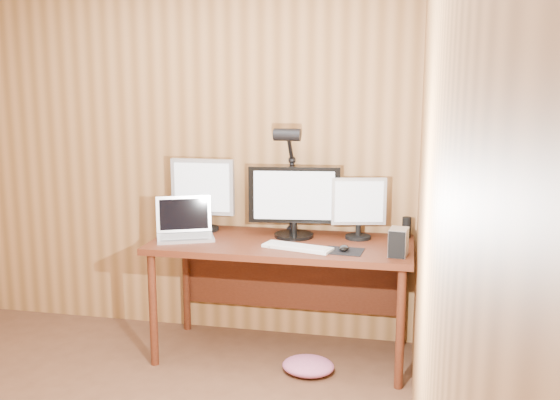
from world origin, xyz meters
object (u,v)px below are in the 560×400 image
(desk, at_px, (284,257))
(desk_lamp, at_px, (289,164))
(keyboard, at_px, (297,247))
(monitor_right, at_px, (359,206))
(monitor_center, at_px, (294,201))
(speaker, at_px, (406,227))
(monitor_left, at_px, (203,192))
(mouse, at_px, (344,248))
(laptop, at_px, (185,227))
(phone, at_px, (272,245))
(hard_drive, at_px, (398,242))

(desk, distance_m, desk_lamp, 0.59)
(desk, xyz_separation_m, keyboard, (0.13, -0.22, 0.13))
(monitor_right, bearing_deg, keyboard, -148.34)
(monitor_center, height_order, speaker, monitor_center)
(monitor_left, relative_size, speaker, 3.61)
(monitor_center, distance_m, speaker, 0.73)
(desk, xyz_separation_m, speaker, (0.75, 0.19, 0.19))
(monitor_center, xyz_separation_m, monitor_left, (-0.62, 0.05, 0.02))
(monitor_center, bearing_deg, monitor_right, -2.32)
(monitor_center, bearing_deg, mouse, -46.86)
(keyboard, height_order, desk_lamp, desk_lamp)
(monitor_left, relative_size, laptop, 1.11)
(speaker, bearing_deg, phone, -154.55)
(phone, relative_size, desk_lamp, 0.16)
(monitor_center, bearing_deg, phone, -117.13)
(laptop, distance_m, hard_drive, 1.35)
(laptop, relative_size, keyboard, 0.98)
(keyboard, bearing_deg, monitor_center, 119.40)
(monitor_center, xyz_separation_m, keyboard, (0.07, -0.28, -0.22))
(desk, distance_m, laptop, 0.66)
(monitor_left, xyz_separation_m, monitor_right, (1.02, -0.02, -0.05))
(keyboard, xyz_separation_m, desk_lamp, (-0.12, 0.37, 0.44))
(monitor_right, height_order, phone, monitor_right)
(desk, bearing_deg, mouse, -29.31)
(hard_drive, bearing_deg, monitor_left, 171.31)
(monitor_right, distance_m, phone, 0.61)
(monitor_right, xyz_separation_m, desk_lamp, (-0.45, 0.05, 0.25))
(monitor_left, height_order, mouse, monitor_left)
(monitor_right, relative_size, phone, 3.36)
(monitor_right, height_order, laptop, monitor_right)
(desk_lamp, bearing_deg, speaker, 9.23)
(monitor_right, xyz_separation_m, keyboard, (-0.33, -0.32, -0.20))
(laptop, bearing_deg, keyboard, -33.42)
(monitor_center, relative_size, monitor_right, 1.49)
(desk, height_order, mouse, mouse)
(laptop, height_order, speaker, laptop)
(desk, bearing_deg, monitor_right, 12.06)
(hard_drive, xyz_separation_m, speaker, (0.04, 0.44, -0.01))
(laptop, height_order, keyboard, laptop)
(desk, relative_size, speaker, 12.12)
(monitor_right, bearing_deg, hard_drive, -66.29)
(desk, relative_size, phone, 13.89)
(desk, bearing_deg, keyboard, -60.26)
(phone, bearing_deg, keyboard, -28.11)
(phone, height_order, speaker, speaker)
(desk_lamp, bearing_deg, monitor_left, -170.87)
(hard_drive, bearing_deg, monitor_center, 161.82)
(hard_drive, relative_size, speaker, 1.19)
(monitor_right, xyz_separation_m, phone, (-0.49, -0.29, -0.20))
(monitor_right, distance_m, hard_drive, 0.45)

